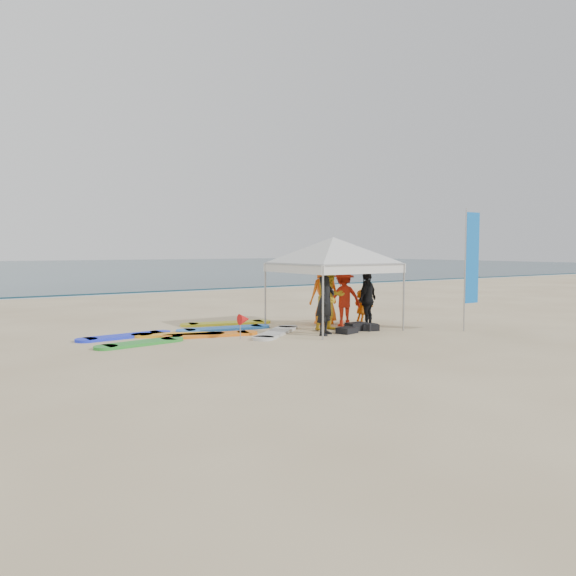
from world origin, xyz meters
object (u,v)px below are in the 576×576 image
Objects in this scene: person_black_b at (367,300)px; canopy_tent at (333,238)px; person_yellow at (330,297)px; person_orange_b at (325,293)px; marker_pennant at (244,319)px; surfboard_spread at (202,333)px; person_orange_a at (344,298)px; person_seated at (361,306)px; feather_flag at (471,259)px; person_black_a at (325,298)px.

canopy_tent reaches higher than person_black_b.
person_orange_b is (0.68, 1.16, 0.01)m from person_yellow.
marker_pennant is 1.53m from surfboard_spread.
person_orange_a is 2.63× the size of marker_pennant.
person_orange_b is at bearing -3.01° from surfboard_spread.
surfboard_spread is (-3.93, 0.21, -0.91)m from person_orange_b.
canopy_tent reaches higher than person_orange_a.
marker_pennant is (-3.39, -1.15, -0.45)m from person_orange_b.
person_orange_b reaches higher than person_seated.
surfboard_spread is (-3.25, 1.36, -0.90)m from person_yellow.
person_orange_b is 0.56× the size of feather_flag.
person_orange_a is 1.03× the size of person_black_b.
person_seated is 3.53m from feather_flag.
person_black_a is 1.99m from canopy_tent.
person_black_b is 4.77m from surfboard_spread.
person_black_a is 0.58× the size of feather_flag.
feather_flag is 0.60× the size of surfboard_spread.
person_seated is at bearing 23.19° from person_yellow.
person_yellow reaches higher than person_black_b.
person_yellow is 3.64m from surfboard_spread.
person_orange_b is at bearing 127.55° from feather_flag.
person_yellow is at bearing -31.84° from person_black_b.
person_yellow is 2.75m from marker_pennant.
person_orange_b reaches higher than person_yellow.
person_black_b is 3.06m from feather_flag.
feather_flag is (2.54, -3.31, 1.03)m from person_orange_b.
marker_pennant is at bearing 25.14° from person_orange_b.
person_black_b is 1.06m from person_seated.
person_seated is at bearing -8.41° from person_black_a.
person_yellow is 0.34× the size of surfboard_spread.
person_yellow reaches higher than marker_pennant.
person_yellow is 0.56× the size of feather_flag.
person_yellow is 1.90m from person_seated.
canopy_tent is at bearing 39.22° from person_orange_a.
person_black_b is (0.34, -0.66, -0.02)m from person_orange_a.
surfboard_spread is (-0.54, 1.35, -0.46)m from marker_pennant.
person_orange_b is 1.84× the size of person_seated.
person_orange_b is 4.04m from surfboard_spread.
person_black_a reaches higher than marker_pennant.
surfboard_spread is at bearing 3.44° from person_orange_b.
person_seated is 0.31× the size of feather_flag.
person_black_b is (1.81, 0.41, -0.15)m from person_black_a.
person_black_b is at bearing 117.46° from person_orange_b.
person_seated is (0.53, 0.87, -0.30)m from person_black_b.
person_yellow is 0.48× the size of canopy_tent.
marker_pennant reaches higher than surfboard_spread.
person_black_a reaches higher than person_seated.
surfboard_spread is at bearing 92.19° from person_seated.
person_black_b reaches higher than marker_pennant.
person_black_a is at bearing 128.53° from person_seated.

